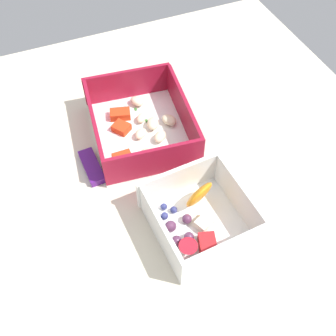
# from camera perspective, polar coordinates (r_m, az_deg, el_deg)

# --- Properties ---
(table_surface) EXTENTS (0.80, 0.80, 0.02)m
(table_surface) POSITION_cam_1_polar(r_m,az_deg,el_deg) (0.64, -0.41, -0.67)
(table_surface) COLOR beige
(table_surface) RESTS_ON ground
(pasta_container) EXTENTS (0.21, 0.18, 0.06)m
(pasta_container) POSITION_cam_1_polar(r_m,az_deg,el_deg) (0.67, -3.99, 6.14)
(pasta_container) COLOR white
(pasta_container) RESTS_ON table_surface
(fruit_bowl) EXTENTS (0.14, 0.14, 0.06)m
(fruit_bowl) POSITION_cam_1_polar(r_m,az_deg,el_deg) (0.56, 4.52, -7.29)
(fruit_bowl) COLOR white
(fruit_bowl) RESTS_ON table_surface
(candy_bar) EXTENTS (0.07, 0.03, 0.01)m
(candy_bar) POSITION_cam_1_polar(r_m,az_deg,el_deg) (0.64, -11.03, 0.18)
(candy_bar) COLOR #51197A
(candy_bar) RESTS_ON table_surface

